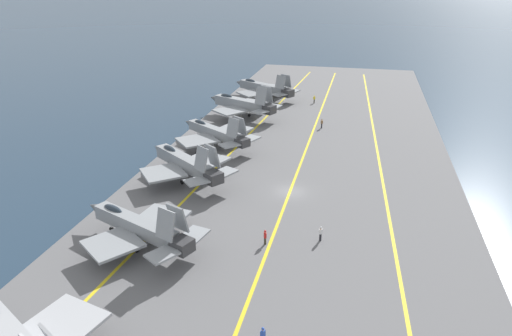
# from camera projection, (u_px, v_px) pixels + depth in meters

# --- Properties ---
(ground_plane) EXTENTS (2000.00, 2000.00, 0.00)m
(ground_plane) POSITION_uv_depth(u_px,v_px,m) (290.00, 194.00, 59.77)
(ground_plane) COLOR #23384C
(carrier_deck) EXTENTS (176.78, 44.30, 0.40)m
(carrier_deck) POSITION_uv_depth(u_px,v_px,m) (290.00, 193.00, 59.69)
(carrier_deck) COLOR slate
(carrier_deck) RESTS_ON ground
(deck_stripe_foul_line) EXTENTS (158.90, 8.71, 0.01)m
(deck_stripe_foul_line) POSITION_uv_depth(u_px,v_px,m) (386.00, 201.00, 57.03)
(deck_stripe_foul_line) COLOR yellow
(deck_stripe_foul_line) RESTS_ON carrier_deck
(deck_stripe_centerline) EXTENTS (159.10, 0.36, 0.01)m
(deck_stripe_centerline) POSITION_uv_depth(u_px,v_px,m) (290.00, 191.00, 59.61)
(deck_stripe_centerline) COLOR yellow
(deck_stripe_centerline) RESTS_ON carrier_deck
(deck_stripe_edge_line) EXTENTS (158.81, 10.37, 0.01)m
(deck_stripe_edge_line) POSITION_uv_depth(u_px,v_px,m) (202.00, 182.00, 62.19)
(deck_stripe_edge_line) COLOR yellow
(deck_stripe_edge_line) RESTS_ON carrier_deck
(parked_jet_second) EXTENTS (12.09, 15.30, 6.02)m
(parked_jet_second) POSITION_uv_depth(u_px,v_px,m) (138.00, 226.00, 46.87)
(parked_jet_second) COLOR gray
(parked_jet_second) RESTS_ON carrier_deck
(parked_jet_third) EXTENTS (13.29, 15.10, 6.48)m
(parked_jet_third) POSITION_uv_depth(u_px,v_px,m) (185.00, 163.00, 61.87)
(parked_jet_third) COLOR gray
(parked_jet_third) RESTS_ON carrier_deck
(parked_jet_fourth) EXTENTS (13.49, 15.23, 6.14)m
(parked_jet_fourth) POSITION_uv_depth(u_px,v_px,m) (216.00, 133.00, 74.03)
(parked_jet_fourth) COLOR gray
(parked_jet_fourth) RESTS_ON carrier_deck
(parked_jet_fifth) EXTENTS (13.10, 15.95, 6.95)m
(parked_jet_fifth) POSITION_uv_depth(u_px,v_px,m) (242.00, 104.00, 89.24)
(parked_jet_fifth) COLOR gray
(parked_jet_fifth) RESTS_ON carrier_deck
(parked_jet_sixth) EXTENTS (13.71, 16.73, 6.18)m
(parked_jet_sixth) POSITION_uv_depth(u_px,v_px,m) (263.00, 88.00, 103.38)
(parked_jet_sixth) COLOR gray
(parked_jet_sixth) RESTS_ON carrier_deck
(crew_red_vest) EXTENTS (0.44, 0.37, 1.70)m
(crew_red_vest) POSITION_uv_depth(u_px,v_px,m) (265.00, 237.00, 47.58)
(crew_red_vest) COLOR #383328
(crew_red_vest) RESTS_ON carrier_deck
(crew_yellow_vest) EXTENTS (0.42, 0.46, 1.73)m
(crew_yellow_vest) POSITION_uv_depth(u_px,v_px,m) (314.00, 99.00, 99.97)
(crew_yellow_vest) COLOR #383328
(crew_yellow_vest) RESTS_ON carrier_deck
(crew_brown_vest) EXTENTS (0.34, 0.43, 1.74)m
(crew_brown_vest) POSITION_uv_depth(u_px,v_px,m) (322.00, 123.00, 83.72)
(crew_brown_vest) COLOR #232328
(crew_brown_vest) RESTS_ON carrier_deck
(crew_white_vest) EXTENTS (0.45, 0.39, 1.72)m
(crew_white_vest) POSITION_uv_depth(u_px,v_px,m) (321.00, 233.00, 48.23)
(crew_white_vest) COLOR #232328
(crew_white_vest) RESTS_ON carrier_deck
(crew_blue_vest) EXTENTS (0.45, 0.38, 1.78)m
(crew_blue_vest) POSITION_uv_depth(u_px,v_px,m) (263.00, 336.00, 34.48)
(crew_blue_vest) COLOR #383328
(crew_blue_vest) RESTS_ON carrier_deck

